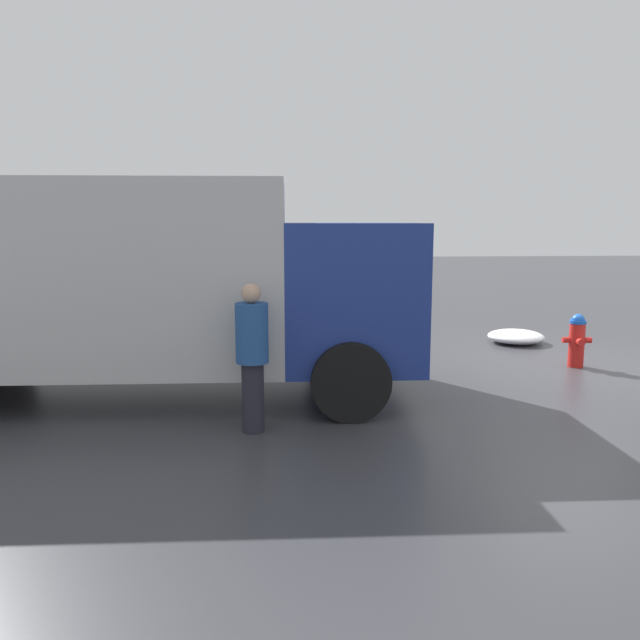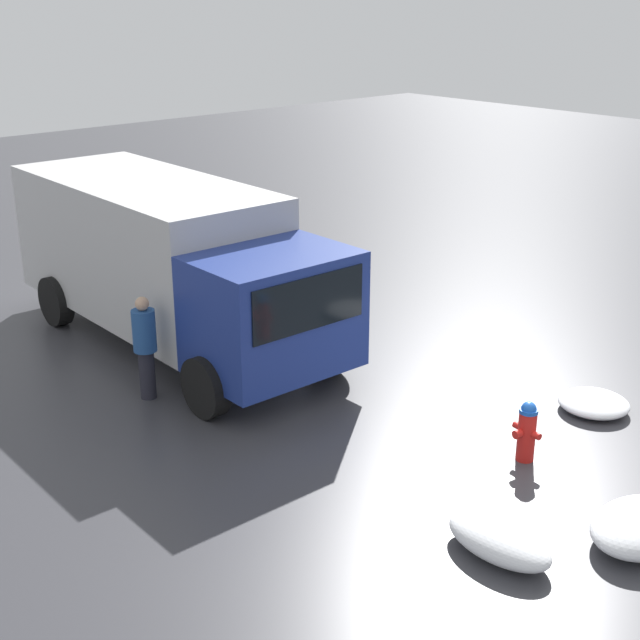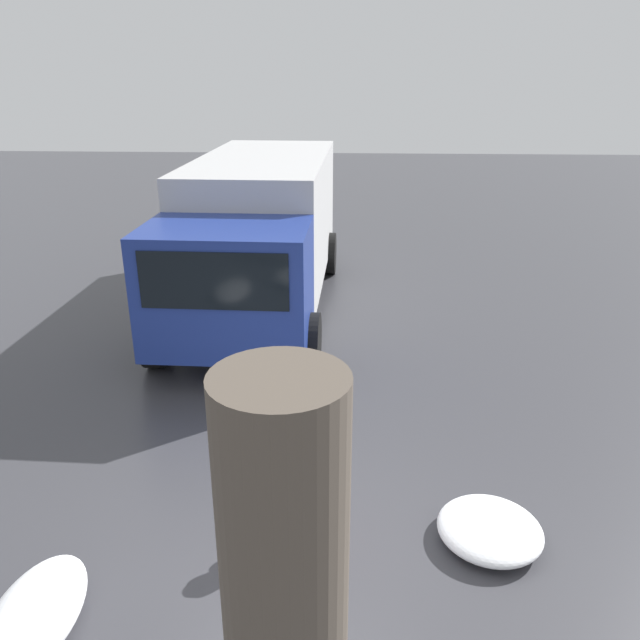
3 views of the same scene
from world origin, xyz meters
TOP-DOWN VIEW (x-y plane):
  - ground_plane at (0.00, 0.00)m, footprint 60.00×60.00m
  - fire_hydrant at (0.00, 0.00)m, footprint 0.44×0.34m
  - delivery_truck at (6.54, 1.13)m, footprint 7.16×2.72m
  - pedestrian at (4.86, 2.65)m, footprint 0.35×0.35m
  - snow_pile_by_tree at (0.19, -1.91)m, footprint 1.01×0.99m

SIDE VIEW (x-z plane):
  - ground_plane at x=0.00m, z-range 0.00..0.00m
  - snow_pile_by_tree at x=0.19m, z-range 0.00..0.24m
  - fire_hydrant at x=0.00m, z-range 0.01..0.83m
  - pedestrian at x=4.86m, z-range 0.07..1.66m
  - delivery_truck at x=6.54m, z-range 0.15..2.84m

